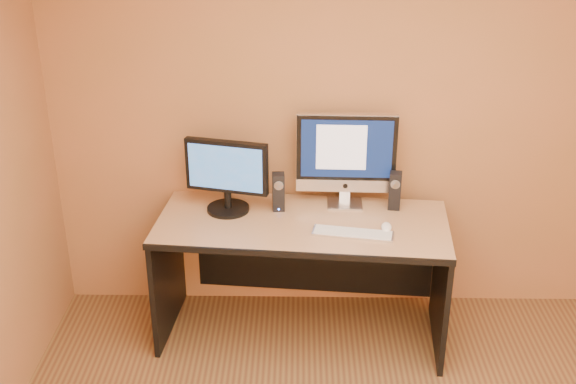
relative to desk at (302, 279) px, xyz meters
The scene contains 10 objects.
walls 1.85m from the desk, 76.40° to the right, with size 4.00×4.00×2.60m, color #A56742, non-canonical shape.
desk is the anchor object (origin of this frame).
imac 0.80m from the desk, 42.20° to the left, with size 0.63×0.23×0.61m, color silver, non-canonical shape.
second_monitor 0.81m from the desk, 162.26° to the left, with size 0.53×0.27×0.46m, color black, non-canonical shape.
speaker_left 0.58m from the desk, 131.68° to the left, with size 0.08×0.08×0.24m, color black, non-canonical shape.
speaker_right 0.81m from the desk, 18.74° to the left, with size 0.08×0.08×0.24m, color black, non-canonical shape.
keyboard 0.54m from the desk, 28.58° to the right, with size 0.48×0.13×0.02m, color silver.
mouse 0.67m from the desk, 11.33° to the right, with size 0.06×0.11×0.04m, color white.
cable_a 0.59m from the desk, 49.60° to the left, with size 0.01×0.01×0.24m, color black.
cable_b 0.61m from the desk, 55.02° to the left, with size 0.01×0.01×0.20m, color black.
Camera 1 is at (-0.40, -2.34, 2.83)m, focal length 45.00 mm.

